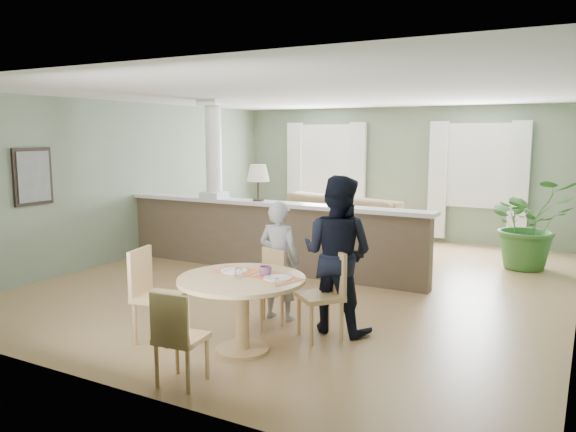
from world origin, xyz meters
The scene contains 12 objects.
ground centered at (0.00, 0.00, 0.00)m, with size 8.00×8.00×0.00m, color tan.
room_shell centered at (-0.03, 0.63, 1.81)m, with size 7.02×8.02×2.71m.
pony_wall centered at (-0.99, 0.20, 0.71)m, with size 5.32×0.38×2.70m.
sofa centered at (-0.78, 2.09, 0.49)m, with size 3.37×1.32×0.99m, color #947E50.
houseplant centered at (2.70, 2.37, 0.73)m, with size 1.31×1.14×1.46m, color #326528.
dining_table centered at (0.61, -2.79, 0.61)m, with size 1.26×1.26×0.86m.
chair_far_boy centered at (0.40, -1.98, 0.47)m, with size 0.49×0.49×0.86m.
chair_far_man centered at (1.17, -2.03, 0.52)m, with size 0.60×0.60×0.94m.
chair_near centered at (0.56, -3.72, 0.47)m, with size 0.42×0.42×0.85m.
chair_side centered at (-0.40, -2.99, 0.54)m, with size 0.53×0.53×0.98m.
child_person centered at (0.43, -1.74, 0.70)m, with size 0.51×0.33×1.40m, color #9B9BA0.
man_person centered at (1.18, -1.78, 0.86)m, with size 0.83×0.65×1.72m, color black.
Camera 1 is at (3.57, -7.27, 2.15)m, focal length 35.00 mm.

